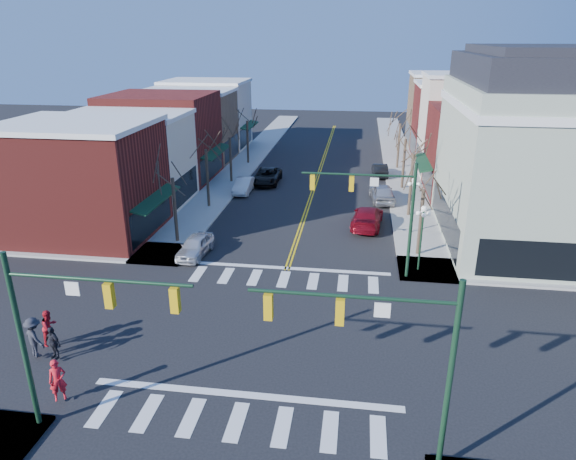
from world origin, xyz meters
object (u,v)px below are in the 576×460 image
at_px(car_left_far, 267,176).
at_px(lamppost_midblock, 413,196).
at_px(car_left_near, 195,246).
at_px(pedestrian_red_a, 58,380).
at_px(pedestrian_red_b, 50,327).
at_px(lamppost_corner, 422,227).
at_px(car_right_mid, 382,193).
at_px(victorian_corner, 545,151).
at_px(car_left_mid, 244,186).
at_px(pedestrian_dark_a, 53,343).
at_px(car_right_near, 367,217).
at_px(car_right_far, 380,170).
at_px(pedestrian_dark_b, 34,337).

bearing_deg(car_left_far, lamppost_midblock, -43.15).
distance_m(lamppost_midblock, car_left_near, 15.97).
distance_m(pedestrian_red_a, pedestrian_red_b, 4.51).
xyz_separation_m(lamppost_corner, pedestrian_red_a, (-15.50, -14.56, -1.91)).
bearing_deg(car_right_mid, pedestrian_red_a, 58.45).
relative_size(victorian_corner, car_left_mid, 3.46).
height_order(victorian_corner, pedestrian_dark_a, victorian_corner).
height_order(lamppost_corner, car_left_far, lamppost_corner).
height_order(victorian_corner, pedestrian_red_a, victorian_corner).
relative_size(victorian_corner, pedestrian_dark_a, 8.86).
bearing_deg(car_left_near, pedestrian_red_a, -88.94).
distance_m(car_right_near, pedestrian_dark_a, 24.16).
bearing_deg(car_left_mid, car_right_mid, -4.44).
xyz_separation_m(lamppost_midblock, car_left_mid, (-14.60, 8.75, -2.28)).
relative_size(car_left_far, pedestrian_dark_a, 3.27).
height_order(lamppost_corner, car_right_far, lamppost_corner).
height_order(pedestrian_red_b, pedestrian_dark_a, pedestrian_red_b).
height_order(car_right_far, pedestrian_dark_b, pedestrian_dark_b).
bearing_deg(car_right_far, victorian_corner, 117.05).
bearing_deg(pedestrian_red_a, pedestrian_dark_b, 102.22).
xyz_separation_m(pedestrian_red_b, pedestrian_dark_b, (-0.09, -1.04, 0.10)).
xyz_separation_m(car_left_far, car_right_near, (9.84, -11.08, 0.05)).
bearing_deg(pedestrian_dark_b, lamppost_corner, -118.54).
relative_size(car_right_near, pedestrian_dark_a, 3.33).
distance_m(lamppost_midblock, car_left_mid, 17.17).
bearing_deg(victorian_corner, car_right_far, 120.66).
distance_m(car_left_mid, pedestrian_red_a, 29.82).
distance_m(car_left_far, pedestrian_dark_a, 30.98).
distance_m(victorian_corner, lamppost_midblock, 9.10).
xyz_separation_m(car_left_mid, car_right_near, (11.44, -7.62, 0.10)).
xyz_separation_m(car_right_mid, pedestrian_dark_b, (-16.36, -26.15, 0.31)).
bearing_deg(pedestrian_red_b, car_right_far, -18.93).
height_order(pedestrian_red_a, pedestrian_dark_a, pedestrian_red_a).
bearing_deg(pedestrian_dark_b, car_right_far, -86.90).
distance_m(pedestrian_red_b, pedestrian_dark_a, 1.36).
bearing_deg(pedestrian_dark_a, car_left_far, 104.65).
distance_m(car_left_far, car_right_far, 12.01).
relative_size(car_left_near, pedestrian_red_b, 2.29).
bearing_deg(car_right_mid, car_right_near, 72.51).
height_order(lamppost_corner, lamppost_midblock, same).
distance_m(lamppost_corner, car_left_mid, 21.24).
height_order(car_left_near, car_right_mid, car_right_mid).
height_order(car_left_far, pedestrian_red_a, pedestrian_red_a).
bearing_deg(car_left_far, car_right_far, 21.16).
height_order(car_right_far, pedestrian_dark_a, pedestrian_dark_a).
relative_size(car_left_mid, car_right_near, 0.77).
distance_m(lamppost_midblock, pedestrian_dark_a, 25.37).
bearing_deg(victorian_corner, car_left_far, 149.17).
relative_size(victorian_corner, lamppost_midblock, 3.29).
bearing_deg(victorian_corner, lamppost_midblock, 176.55).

